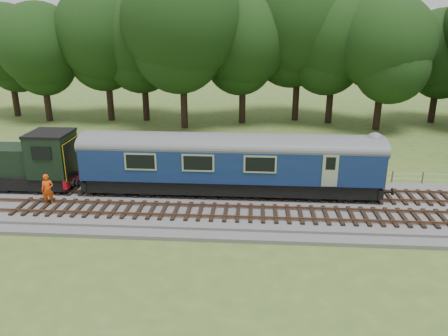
{
  "coord_description": "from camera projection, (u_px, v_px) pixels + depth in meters",
  "views": [
    {
      "loc": [
        -3.4,
        -23.91,
        10.69
      ],
      "look_at": [
        -5.19,
        1.4,
        2.0
      ],
      "focal_mm": 35.0,
      "sensor_mm": 36.0,
      "label": 1
    }
  ],
  "objects": [
    {
      "name": "shunter_loco",
      "position": [
        12.0,
        164.0,
        27.73
      ],
      "size": [
        8.92,
        2.6,
        3.38
      ],
      "color": "black",
      "rests_on": "ground"
    },
    {
      "name": "worker",
      "position": [
        48.0,
        190.0,
        25.32
      ],
      "size": [
        0.8,
        0.66,
        1.87
      ],
      "primitive_type": "imported",
      "rotation": [
        0.0,
        0.0,
        0.36
      ],
      "color": "#E7490C",
      "rests_on": "ballast"
    },
    {
      "name": "dmu_railcar",
      "position": [
        230.0,
        159.0,
        26.6
      ],
      "size": [
        18.05,
        2.86,
        3.88
      ],
      "color": "black",
      "rests_on": "ground"
    },
    {
      "name": "track_north",
      "position": [
        308.0,
        194.0,
        26.99
      ],
      "size": [
        67.2,
        2.4,
        0.21
      ],
      "color": "black",
      "rests_on": "ballast"
    },
    {
      "name": "ground",
      "position": [
        310.0,
        210.0,
        25.8
      ],
      "size": [
        120.0,
        120.0,
        0.0
      ],
      "primitive_type": "plane",
      "color": "#426224",
      "rests_on": "ground"
    },
    {
      "name": "ballast",
      "position": [
        310.0,
        207.0,
        25.74
      ],
      "size": [
        70.0,
        7.0,
        0.35
      ],
      "primitive_type": "cube",
      "color": "#4C4C4F",
      "rests_on": "ground"
    },
    {
      "name": "tree_line",
      "position": [
        286.0,
        124.0,
        46.56
      ],
      "size": [
        70.0,
        8.0,
        18.0
      ],
      "primitive_type": null,
      "color": "black",
      "rests_on": "ground"
    },
    {
      "name": "fence",
      "position": [
        302.0,
        183.0,
        30.05
      ],
      "size": [
        64.0,
        0.12,
        1.0
      ],
      "primitive_type": null,
      "color": "#6B6054",
      "rests_on": "ground"
    },
    {
      "name": "track_south",
      "position": [
        314.0,
        215.0,
        24.16
      ],
      "size": [
        67.2,
        2.4,
        0.21
      ],
      "color": "black",
      "rests_on": "ballast"
    }
  ]
}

